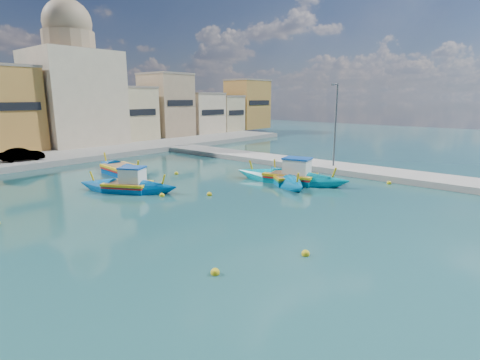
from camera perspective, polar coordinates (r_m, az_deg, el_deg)
ground at (r=18.64m, az=6.17°, el=-8.85°), size 160.00×160.00×0.00m
east_quay at (r=34.46m, az=23.31°, el=0.57°), size 4.00×70.00×0.50m
north_quay at (r=44.57m, az=-30.20°, el=2.46°), size 80.00×8.00×0.60m
north_townhouses at (r=53.42m, az=-26.70°, el=9.29°), size 83.20×7.87×10.19m
church_block at (r=55.38m, az=-24.09°, el=13.15°), size 10.00×10.00×19.10m
quay_street_lamp at (r=35.60m, az=14.31°, el=8.21°), size 1.18×0.16×8.00m
luzzu_turquoise_cabin at (r=30.58m, az=7.72°, el=0.34°), size 4.19×10.13×3.18m
luzzu_blue_cabin at (r=28.62m, az=-16.69°, el=-1.00°), size 5.49×7.91×2.82m
luzzu_cyan_mid at (r=30.46m, az=6.85°, el=0.09°), size 6.85×7.83×2.50m
luzzu_green at (r=35.41m, az=-17.67°, el=1.38°), size 3.15×8.99×2.77m
mooring_buoys at (r=23.95m, az=-4.37°, el=-3.74°), size 24.08×18.29×0.36m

